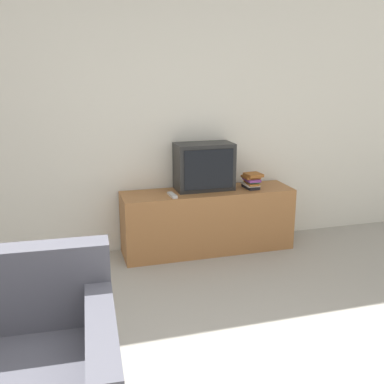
# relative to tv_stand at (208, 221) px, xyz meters

# --- Properties ---
(wall_back) EXTENTS (9.00, 0.06, 2.60)m
(wall_back) POSITION_rel_tv_stand_xyz_m (-0.73, 0.28, 0.98)
(wall_back) COLOR silver
(wall_back) RESTS_ON ground_plane
(tv_stand) EXTENTS (1.75, 0.46, 0.64)m
(tv_stand) POSITION_rel_tv_stand_xyz_m (0.00, 0.00, 0.00)
(tv_stand) COLOR #9E6638
(tv_stand) RESTS_ON ground_plane
(television) EXTENTS (0.58, 0.32, 0.47)m
(television) POSITION_rel_tv_stand_xyz_m (-0.02, 0.07, 0.56)
(television) COLOR black
(television) RESTS_ON tv_stand
(book_stack) EXTENTS (0.19, 0.24, 0.16)m
(book_stack) POSITION_rel_tv_stand_xyz_m (0.46, -0.04, 0.40)
(book_stack) COLOR black
(book_stack) RESTS_ON tv_stand
(remote_on_stand) EXTENTS (0.06, 0.19, 0.02)m
(remote_on_stand) POSITION_rel_tv_stand_xyz_m (-0.40, -0.10, 0.33)
(remote_on_stand) COLOR #B7B7B7
(remote_on_stand) RESTS_ON tv_stand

